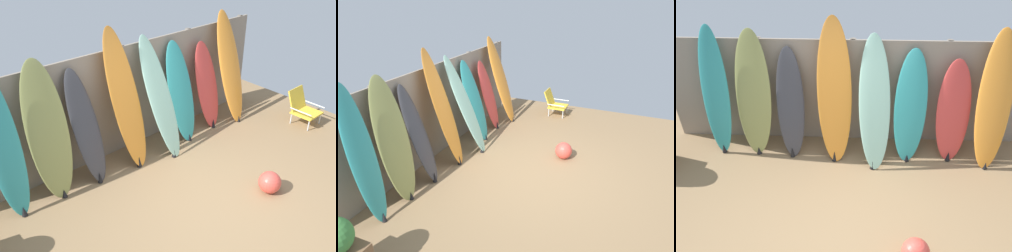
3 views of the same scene
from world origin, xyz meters
TOP-DOWN VIEW (x-y plane):
  - ground at (0.00, 0.00)m, footprint 7.68×7.68m
  - fence_back at (-0.00, 2.01)m, footprint 6.08×0.11m
  - surfboard_teal_0 at (-2.12, 1.68)m, footprint 0.45×0.47m
  - surfboard_olive_1 at (-1.53, 1.67)m, footprint 0.62×0.53m
  - surfboard_charcoal_2 at (-0.96, 1.66)m, footprint 0.49×0.62m
  - surfboard_orange_3 at (-0.26, 1.62)m, footprint 0.60×0.71m
  - surfboard_seafoam_4 at (0.35, 1.52)m, footprint 0.57×0.86m
  - surfboard_teal_5 at (0.91, 1.63)m, footprint 0.53×0.63m
  - surfboard_red_6 at (1.57, 1.63)m, footprint 0.54×0.53m
  - surfboard_orange_7 at (2.12, 1.57)m, footprint 0.55×0.78m
  - beach_chair at (3.02, 0.45)m, footprint 0.50×0.56m
  - beach_ball at (0.79, -0.40)m, footprint 0.33×0.33m

SIDE VIEW (x-z plane):
  - ground at x=0.00m, z-range 0.00..0.00m
  - beach_ball at x=0.79m, z-range 0.00..0.33m
  - beach_chair at x=3.02m, z-range 0.00..0.65m
  - surfboard_red_6 at x=1.57m, z-range -0.01..1.59m
  - surfboard_charcoal_2 at x=-0.96m, z-range -0.01..1.72m
  - surfboard_teal_5 at x=0.91m, z-range -0.01..1.73m
  - fence_back at x=0.00m, z-range 0.00..1.80m
  - surfboard_seafoam_4 at x=0.35m, z-range -0.01..1.94m
  - surfboard_olive_1 at x=-1.53m, z-range -0.01..2.00m
  - surfboard_teal_0 at x=-2.12m, z-range -0.01..2.05m
  - surfboard_orange_7 at x=2.12m, z-range -0.01..2.06m
  - surfboard_orange_3 at x=-0.26m, z-range -0.02..2.17m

